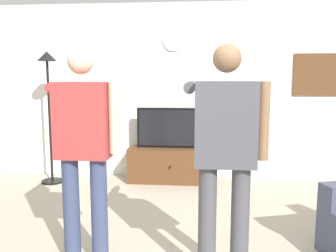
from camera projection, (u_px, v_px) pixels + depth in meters
back_wall at (181, 92)px, 5.62m from camera, size 6.40×0.10×2.70m
tv_stand at (171, 165)px, 5.43m from camera, size 1.30×0.44×0.52m
television at (172, 128)px, 5.40m from camera, size 1.05×0.07×0.60m
wall_clock at (173, 41)px, 5.46m from camera, size 0.31×0.03×0.31m
framed_picture at (316, 75)px, 5.34m from camera, size 0.67×0.04×0.62m
floor_lamp at (48, 90)px, 5.24m from camera, size 0.32×0.32×1.95m
person_standing_nearer_lamp at (84, 143)px, 2.98m from camera, size 0.62×0.78×1.82m
person_standing_nearer_couch at (225, 149)px, 2.70m from camera, size 0.63×0.78×1.83m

